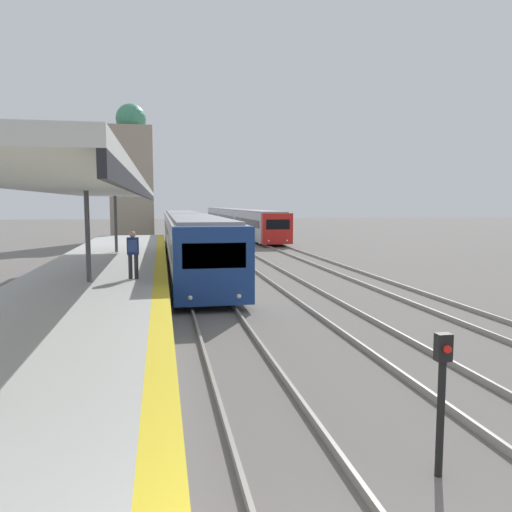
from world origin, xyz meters
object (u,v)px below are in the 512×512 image
Objects in this scene: person_on_platform at (133,251)px; signal_post_near at (442,389)px; train_far at (235,219)px; train_near at (187,234)px.

signal_post_near is (4.53, -11.97, -0.78)m from person_on_platform.
signal_post_near is (-5.87, -58.24, -0.45)m from train_far.
person_on_platform is 47.42m from train_far.
train_far is at bearing 76.01° from train_near.
signal_post_near is at bearing -86.05° from train_near.
person_on_platform is 12.82m from signal_post_near.
train_far is at bearing 84.25° from signal_post_near.
train_near is 0.70× the size of train_far.
person_on_platform is 0.03× the size of train_far.
train_far is at bearing 77.34° from person_on_platform.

